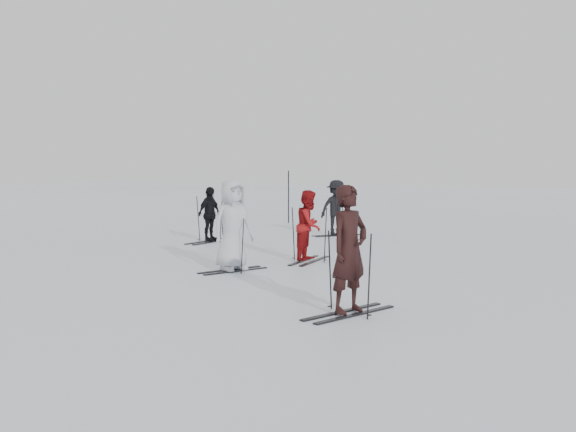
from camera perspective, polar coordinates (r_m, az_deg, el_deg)
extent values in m
plane|color=silver|center=(14.30, -1.80, -4.27)|extent=(120.00, 120.00, 0.00)
imported|color=black|center=(9.37, 5.46, -3.11)|extent=(0.66, 0.79, 1.86)
imported|color=maroon|center=(14.60, 1.90, -0.94)|extent=(0.65, 0.81, 1.60)
imported|color=silver|center=(13.26, -4.95, -0.91)|extent=(0.92, 1.08, 1.86)
imported|color=black|center=(18.53, -6.99, 0.09)|extent=(0.46, 0.94, 1.56)
imported|color=black|center=(20.13, 4.32, 0.68)|extent=(1.19, 1.27, 1.72)
cylinder|color=black|center=(24.67, 0.05, 1.71)|extent=(0.05, 0.05, 2.02)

